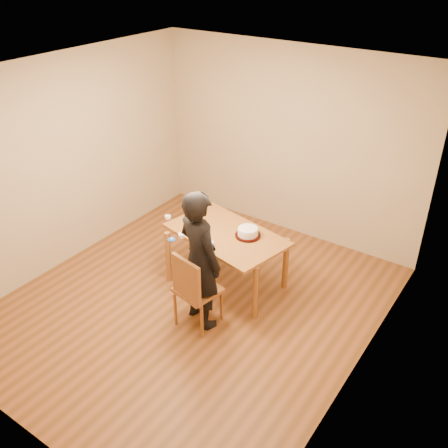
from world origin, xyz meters
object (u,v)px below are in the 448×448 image
Objects in this scene: dining_chair at (198,290)px; cake_plate at (248,235)px; dining_table at (226,234)px; person at (200,260)px; cake at (248,232)px.

cake_plate is (0.10, 0.86, 0.31)m from dining_chair.
person is (0.15, -0.73, 0.09)m from dining_table.
person reaches higher than dining_table.
person reaches higher than cake.
dining_table is 4.68× the size of cake_plate.
person is at bearing 101.17° from dining_chair.
dining_chair is 1.77× the size of cake.
cake_plate is at bearing 94.65° from dining_chair.
dining_chair is at bearing 105.58° from person.
dining_table is at bearing -62.81° from person.
dining_chair is at bearing -67.20° from dining_table.
person reaches higher than cake_plate.
dining_chair is at bearing -96.52° from cake_plate.
dining_table is 3.30× the size of dining_chair.
person reaches higher than dining_chair.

